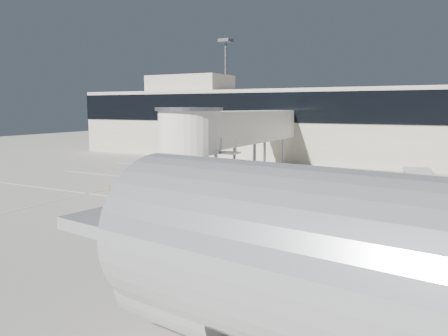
{
  "coord_description": "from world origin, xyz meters",
  "views": [
    {
      "loc": [
        12.76,
        -20.06,
        6.06
      ],
      "look_at": [
        -0.91,
        5.4,
        2.0
      ],
      "focal_mm": 35.0,
      "sensor_mm": 36.0,
      "label": 1
    }
  ],
  "objects_px": {
    "ground_worker": "(124,209)",
    "minivan": "(418,180)",
    "box_cart_far": "(137,200)",
    "box_cart_near": "(155,199)",
    "suitcase_cart": "(323,200)",
    "baggage_tug": "(280,198)",
    "belt_loader": "(192,151)"
  },
  "relations": [
    {
      "from": "baggage_tug",
      "to": "belt_loader",
      "type": "height_order",
      "value": "belt_loader"
    },
    {
      "from": "minivan",
      "to": "baggage_tug",
      "type": "bearing_deg",
      "value": -140.45
    },
    {
      "from": "baggage_tug",
      "to": "suitcase_cart",
      "type": "bearing_deg",
      "value": 37.61
    },
    {
      "from": "suitcase_cart",
      "to": "box_cart_far",
      "type": "height_order",
      "value": "box_cart_far"
    },
    {
      "from": "suitcase_cart",
      "to": "ground_worker",
      "type": "distance_m",
      "value": 11.78
    },
    {
      "from": "suitcase_cart",
      "to": "ground_worker",
      "type": "relative_size",
      "value": 2.17
    },
    {
      "from": "baggage_tug",
      "to": "box_cart_near",
      "type": "bearing_deg",
      "value": -127.68
    },
    {
      "from": "box_cart_near",
      "to": "belt_loader",
      "type": "relative_size",
      "value": 0.87
    },
    {
      "from": "baggage_tug",
      "to": "box_cart_far",
      "type": "height_order",
      "value": "baggage_tug"
    },
    {
      "from": "suitcase_cart",
      "to": "minivan",
      "type": "distance_m",
      "value": 8.62
    },
    {
      "from": "belt_loader",
      "to": "minivan",
      "type": "bearing_deg",
      "value": -26.92
    },
    {
      "from": "baggage_tug",
      "to": "ground_worker",
      "type": "height_order",
      "value": "ground_worker"
    },
    {
      "from": "box_cart_near",
      "to": "box_cart_far",
      "type": "height_order",
      "value": "box_cart_near"
    },
    {
      "from": "suitcase_cart",
      "to": "box_cart_near",
      "type": "distance_m",
      "value": 10.05
    },
    {
      "from": "baggage_tug",
      "to": "minivan",
      "type": "xyz_separation_m",
      "value": [
        7.1,
        8.06,
        0.46
      ]
    },
    {
      "from": "ground_worker",
      "to": "minivan",
      "type": "distance_m",
      "value": 20.31
    },
    {
      "from": "minivan",
      "to": "belt_loader",
      "type": "distance_m",
      "value": 28.19
    },
    {
      "from": "baggage_tug",
      "to": "belt_loader",
      "type": "xyz_separation_m",
      "value": [
        -18.69,
        19.44,
        0.28
      ]
    },
    {
      "from": "ground_worker",
      "to": "belt_loader",
      "type": "xyz_separation_m",
      "value": [
        -13.23,
        27.34,
        -0.06
      ]
    },
    {
      "from": "baggage_tug",
      "to": "belt_loader",
      "type": "distance_m",
      "value": 26.97
    },
    {
      "from": "box_cart_near",
      "to": "ground_worker",
      "type": "distance_m",
      "value": 3.85
    },
    {
      "from": "minivan",
      "to": "suitcase_cart",
      "type": "bearing_deg",
      "value": -131.86
    },
    {
      "from": "box_cart_far",
      "to": "box_cart_near",
      "type": "bearing_deg",
      "value": 33.85
    },
    {
      "from": "suitcase_cart",
      "to": "minivan",
      "type": "height_order",
      "value": "minivan"
    },
    {
      "from": "box_cart_near",
      "to": "ground_worker",
      "type": "xyz_separation_m",
      "value": [
        0.83,
        -3.75,
        0.29
      ]
    },
    {
      "from": "box_cart_near",
      "to": "minivan",
      "type": "distance_m",
      "value": 18.13
    },
    {
      "from": "ground_worker",
      "to": "box_cart_far",
      "type": "bearing_deg",
      "value": 128.81
    },
    {
      "from": "suitcase_cart",
      "to": "ground_worker",
      "type": "bearing_deg",
      "value": -136.13
    },
    {
      "from": "baggage_tug",
      "to": "minivan",
      "type": "relative_size",
      "value": 0.55
    },
    {
      "from": "box_cart_far",
      "to": "suitcase_cart",
      "type": "bearing_deg",
      "value": 26.48
    },
    {
      "from": "box_cart_far",
      "to": "ground_worker",
      "type": "distance_m",
      "value": 3.53
    },
    {
      "from": "suitcase_cart",
      "to": "minivan",
      "type": "relative_size",
      "value": 0.83
    }
  ]
}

